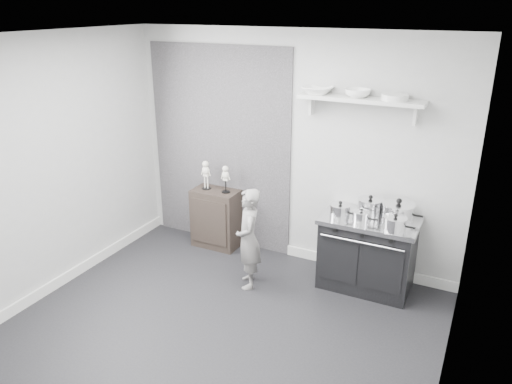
# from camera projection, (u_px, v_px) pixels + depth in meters

# --- Properties ---
(ground) EXTENTS (4.00, 4.00, 0.00)m
(ground) POSITION_uv_depth(u_px,v_px,m) (215.00, 333.00, 4.75)
(ground) COLOR black
(ground) RESTS_ON ground
(room_shell) EXTENTS (4.02, 3.62, 2.71)m
(room_shell) POSITION_uv_depth(u_px,v_px,m) (210.00, 164.00, 4.32)
(room_shell) COLOR #A4A5A2
(room_shell) RESTS_ON ground
(wall_shelf) EXTENTS (1.30, 0.26, 0.24)m
(wall_shelf) POSITION_uv_depth(u_px,v_px,m) (361.00, 100.00, 5.10)
(wall_shelf) COLOR silver
(wall_shelf) RESTS_ON room_shell
(stove) EXTENTS (1.02, 0.64, 0.82)m
(stove) POSITION_uv_depth(u_px,v_px,m) (367.00, 253.00, 5.40)
(stove) COLOR black
(stove) RESTS_ON ground
(side_cabinet) EXTENTS (0.58, 0.34, 0.76)m
(side_cabinet) POSITION_uv_depth(u_px,v_px,m) (216.00, 218.00, 6.34)
(side_cabinet) COLOR black
(side_cabinet) RESTS_ON ground
(child) EXTENTS (0.44, 0.49, 1.13)m
(child) POSITION_uv_depth(u_px,v_px,m) (249.00, 239.00, 5.37)
(child) COLOR slate
(child) RESTS_ON ground
(pot_front_left) EXTENTS (0.31, 0.22, 0.18)m
(pot_front_left) POSITION_uv_depth(u_px,v_px,m) (340.00, 211.00, 5.26)
(pot_front_left) COLOR silver
(pot_front_left) RESTS_ON stove
(pot_back_left) EXTENTS (0.35, 0.27, 0.22)m
(pot_back_left) POSITION_uv_depth(u_px,v_px,m) (370.00, 207.00, 5.33)
(pot_back_left) COLOR silver
(pot_back_left) RESTS_ON stove
(pot_back_right) EXTENTS (0.42, 0.34, 0.24)m
(pot_back_right) POSITION_uv_depth(u_px,v_px,m) (398.00, 212.00, 5.20)
(pot_back_right) COLOR silver
(pot_back_right) RESTS_ON stove
(pot_front_right) EXTENTS (0.32, 0.23, 0.18)m
(pot_front_right) POSITION_uv_depth(u_px,v_px,m) (395.00, 224.00, 4.96)
(pot_front_right) COLOR silver
(pot_front_right) RESTS_ON stove
(pot_front_center) EXTENTS (0.27, 0.18, 0.15)m
(pot_front_center) POSITION_uv_depth(u_px,v_px,m) (361.00, 216.00, 5.16)
(pot_front_center) COLOR silver
(pot_front_center) RESTS_ON stove
(skeleton_full) EXTENTS (0.12, 0.08, 0.42)m
(skeleton_full) POSITION_uv_depth(u_px,v_px,m) (206.00, 173.00, 6.18)
(skeleton_full) COLOR beige
(skeleton_full) RESTS_ON side_cabinet
(skeleton_torso) EXTENTS (0.11, 0.07, 0.39)m
(skeleton_torso) POSITION_uv_depth(u_px,v_px,m) (226.00, 177.00, 6.07)
(skeleton_torso) COLOR beige
(skeleton_torso) RESTS_ON side_cabinet
(bowl_large) EXTENTS (0.32, 0.32, 0.08)m
(bowl_large) POSITION_uv_depth(u_px,v_px,m) (318.00, 90.00, 5.26)
(bowl_large) COLOR white
(bowl_large) RESTS_ON wall_shelf
(bowl_small) EXTENTS (0.26, 0.26, 0.08)m
(bowl_small) POSITION_uv_depth(u_px,v_px,m) (358.00, 93.00, 5.08)
(bowl_small) COLOR white
(bowl_small) RESTS_ON wall_shelf
(plate_stack) EXTENTS (0.27, 0.27, 0.06)m
(plate_stack) POSITION_uv_depth(u_px,v_px,m) (395.00, 97.00, 4.93)
(plate_stack) COLOR silver
(plate_stack) RESTS_ON wall_shelf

